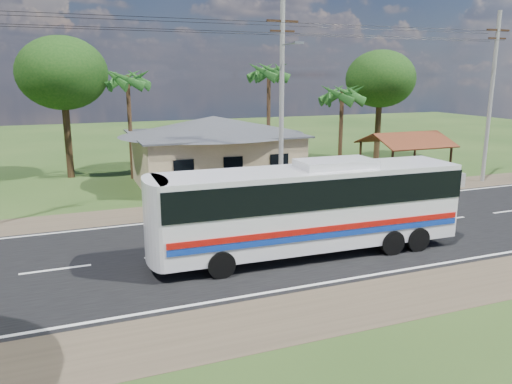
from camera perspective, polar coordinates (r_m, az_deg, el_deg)
ground at (r=21.74m, az=2.57°, el=-5.65°), size 120.00×120.00×0.00m
road at (r=21.73m, az=2.57°, el=-5.63°), size 120.00×16.00×0.03m
house at (r=33.43m, az=-4.86°, el=5.65°), size 12.40×10.00×5.00m
waiting_shed at (r=34.92m, az=16.71°, el=5.61°), size 5.20×4.48×3.35m
concrete_barrier at (r=32.45m, az=18.17°, el=0.87°), size 7.00×0.30×0.90m
utility_poles at (r=27.61m, az=2.32°, el=10.60°), size 32.80×2.22×11.00m
palm_near at (r=34.76m, az=9.82°, el=10.87°), size 2.80×2.80×6.70m
palm_mid at (r=37.18m, az=1.47°, el=13.43°), size 2.80×2.80×8.20m
palm_far at (r=35.06m, az=-14.48°, el=12.25°), size 2.80×2.80×7.70m
tree_behind_house at (r=36.79m, az=-21.26°, el=12.50°), size 6.00×6.00×9.61m
tree_behind_shed at (r=42.47m, az=14.04°, el=12.39°), size 5.60×5.60×9.02m
coach_bus at (r=19.75m, az=6.36°, el=-1.10°), size 12.29×2.96×3.79m
motorcycle at (r=31.71m, az=9.28°, el=1.04°), size 1.70×0.87×0.85m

